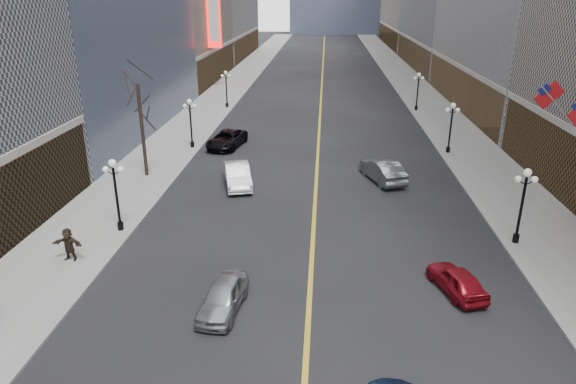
# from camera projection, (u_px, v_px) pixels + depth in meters

# --- Properties ---
(sidewalk_east) EXTENTS (6.00, 230.00, 0.15)m
(sidewalk_east) POSITION_uv_depth(u_px,v_px,m) (428.00, 104.00, 66.95)
(sidewalk_east) COLOR gray
(sidewalk_east) RESTS_ON ground
(sidewalk_west) EXTENTS (6.00, 230.00, 0.15)m
(sidewalk_west) POSITION_uv_depth(u_px,v_px,m) (216.00, 101.00, 68.80)
(sidewalk_west) COLOR gray
(sidewalk_west) RESTS_ON ground
(lane_line) EXTENTS (0.25, 200.00, 0.02)m
(lane_line) POSITION_uv_depth(u_px,v_px,m) (322.00, 90.00, 77.19)
(lane_line) COLOR gold
(lane_line) RESTS_ON ground
(streetlamp_east_1) EXTENTS (1.26, 0.44, 4.52)m
(streetlamp_east_1) POSITION_uv_depth(u_px,v_px,m) (523.00, 198.00, 28.91)
(streetlamp_east_1) COLOR black
(streetlamp_east_1) RESTS_ON sidewalk_east
(streetlamp_east_2) EXTENTS (1.26, 0.44, 4.52)m
(streetlamp_east_2) POSITION_uv_depth(u_px,v_px,m) (451.00, 123.00, 45.63)
(streetlamp_east_2) COLOR black
(streetlamp_east_2) RESTS_ON sidewalk_east
(streetlamp_east_3) EXTENTS (1.26, 0.44, 4.52)m
(streetlamp_east_3) POSITION_uv_depth(u_px,v_px,m) (418.00, 87.00, 62.35)
(streetlamp_east_3) COLOR black
(streetlamp_east_3) RESTS_ON sidewalk_east
(streetlamp_west_1) EXTENTS (1.26, 0.44, 4.52)m
(streetlamp_west_1) POSITION_uv_depth(u_px,v_px,m) (115.00, 188.00, 30.47)
(streetlamp_west_1) COLOR black
(streetlamp_west_1) RESTS_ON sidewalk_west
(streetlamp_west_2) EXTENTS (1.26, 0.44, 4.52)m
(streetlamp_west_2) POSITION_uv_depth(u_px,v_px,m) (190.00, 118.00, 47.19)
(streetlamp_west_2) COLOR black
(streetlamp_west_2) RESTS_ON sidewalk_west
(streetlamp_west_3) EXTENTS (1.26, 0.44, 4.52)m
(streetlamp_west_3) POSITION_uv_depth(u_px,v_px,m) (226.00, 85.00, 63.91)
(streetlamp_west_3) COLOR black
(streetlamp_west_3) RESTS_ON sidewalk_west
(flag_5) EXTENTS (2.87, 0.12, 2.87)m
(flag_5) POSITION_uv_depth(u_px,v_px,m) (551.00, 98.00, 33.58)
(flag_5) COLOR #B2B2B7
(flag_5) RESTS_ON ground
(theatre_marquee) EXTENTS (2.00, 0.55, 12.00)m
(theatre_marquee) POSITION_uv_depth(u_px,v_px,m) (213.00, 5.00, 73.87)
(theatre_marquee) COLOR red
(theatre_marquee) RESTS_ON ground
(tree_west_far) EXTENTS (3.60, 3.60, 7.92)m
(tree_west_far) POSITION_uv_depth(u_px,v_px,m) (139.00, 99.00, 38.66)
(tree_west_far) COLOR #2D231C
(tree_west_far) RESTS_ON sidewalk_west
(car_nb_near) EXTENTS (2.13, 4.31, 1.41)m
(car_nb_near) POSITION_uv_depth(u_px,v_px,m) (223.00, 297.00, 23.54)
(car_nb_near) COLOR gray
(car_nb_near) RESTS_ON ground
(car_nb_mid) EXTENTS (2.99, 5.38, 1.68)m
(car_nb_mid) POSITION_uv_depth(u_px,v_px,m) (237.00, 175.00, 38.72)
(car_nb_mid) COLOR white
(car_nb_mid) RESTS_ON ground
(car_nb_far) EXTENTS (3.55, 5.98, 1.56)m
(car_nb_far) POSITION_uv_depth(u_px,v_px,m) (227.00, 139.00, 48.42)
(car_nb_far) COLOR black
(car_nb_far) RESTS_ON ground
(car_sb_mid) EXTENTS (2.67, 4.14, 1.31)m
(car_sb_mid) POSITION_uv_depth(u_px,v_px,m) (457.00, 280.00, 24.99)
(car_sb_mid) COLOR maroon
(car_sb_mid) RESTS_ON ground
(car_sb_far) EXTENTS (3.45, 5.51, 1.72)m
(car_sb_far) POSITION_uv_depth(u_px,v_px,m) (382.00, 170.00, 39.75)
(car_sb_far) COLOR #53585B
(car_sb_far) RESTS_ON ground
(ped_west_far) EXTENTS (1.77, 0.68, 1.86)m
(ped_west_far) POSITION_uv_depth(u_px,v_px,m) (69.00, 244.00, 27.63)
(ped_west_far) COLOR black
(ped_west_far) RESTS_ON sidewalk_west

